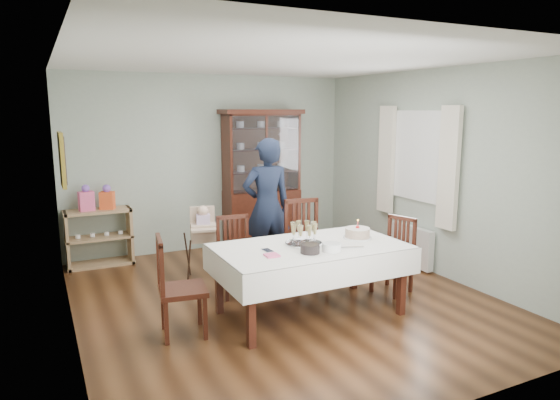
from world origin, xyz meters
TOP-DOWN VIEW (x-y plane):
  - floor at (0.00, 0.00)m, footprint 5.00×5.00m
  - room_shell at (0.00, 0.53)m, footprint 5.00×5.00m
  - dining_table at (0.06, -0.53)m, footprint 2.00×1.15m
  - china_cabinet at (0.75, 2.26)m, footprint 1.30×0.48m
  - sideboard at (-1.75, 2.28)m, footprint 0.90×0.38m
  - picture_frame at (-2.22, 0.80)m, footprint 0.04×0.48m
  - window at (2.22, 0.30)m, footprint 0.04×1.02m
  - curtain_left at (2.16, -0.32)m, footprint 0.07×0.30m
  - curtain_right at (2.16, 0.92)m, footprint 0.07×0.30m
  - radiator at (2.16, 0.30)m, footprint 0.10×0.80m
  - chair_far_left at (-0.43, 0.37)m, footprint 0.46×0.46m
  - chair_far_right at (0.50, 0.33)m, footprint 0.54×0.54m
  - chair_end_left at (-1.31, -0.42)m, footprint 0.50×0.50m
  - chair_end_right at (1.29, -0.39)m, footprint 0.51×0.51m
  - woman at (0.22, 0.93)m, footprint 0.70×0.49m
  - high_chair at (-0.60, 1.08)m, footprint 0.51×0.51m
  - champagne_tray at (0.01, -0.47)m, footprint 0.40×0.40m
  - birthday_cake at (0.68, -0.50)m, footprint 0.32×0.32m
  - plate_stack_dark at (-0.08, -0.77)m, footprint 0.20×0.20m
  - plate_stack_white at (0.15, -0.81)m, footprint 0.26×0.26m
  - napkin_stack at (-0.47, -0.70)m, footprint 0.14×0.14m
  - cutlery at (-0.46, -0.51)m, footprint 0.11×0.15m
  - cake_knife at (0.39, -0.78)m, footprint 0.29×0.11m
  - gift_bag_pink at (-1.89, 2.26)m, footprint 0.21×0.16m
  - gift_bag_orange at (-1.61, 2.26)m, footprint 0.23×0.20m

SIDE VIEW (x-z plane):
  - floor at x=0.00m, z-range 0.00..0.00m
  - chair_end_right at x=1.29m, z-range -0.18..0.72m
  - chair_far_left at x=-0.43m, z-range -0.19..0.74m
  - chair_end_left at x=-1.31m, z-range -0.20..0.79m
  - radiator at x=2.16m, z-range 0.02..0.57m
  - chair_far_right at x=0.50m, z-range -0.21..0.84m
  - high_chair at x=-0.60m, z-range -0.11..0.86m
  - dining_table at x=0.06m, z-range 0.00..0.76m
  - sideboard at x=-1.75m, z-range 0.00..0.80m
  - cutlery at x=-0.46m, z-range 0.76..0.77m
  - cake_knife at x=0.39m, z-range 0.76..0.77m
  - napkin_stack at x=-0.47m, z-range 0.76..0.78m
  - plate_stack_white at x=0.15m, z-range 0.76..0.84m
  - plate_stack_dark at x=-0.08m, z-range 0.76..0.85m
  - birthday_cake at x=0.68m, z-range 0.71..0.93m
  - champagne_tray at x=0.01m, z-range 0.72..0.95m
  - woman at x=0.22m, z-range 0.00..1.81m
  - gift_bag_orange at x=-1.61m, z-range 0.78..1.13m
  - gift_bag_pink at x=-1.89m, z-range 0.78..1.14m
  - china_cabinet at x=0.75m, z-range 0.04..2.21m
  - curtain_left at x=2.16m, z-range 0.67..2.23m
  - curtain_right at x=2.16m, z-range 0.67..2.23m
  - window at x=2.22m, z-range 0.94..2.16m
  - picture_frame at x=-2.22m, z-range 1.36..1.94m
  - room_shell at x=0.00m, z-range -0.80..4.20m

